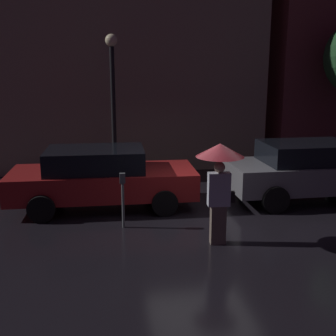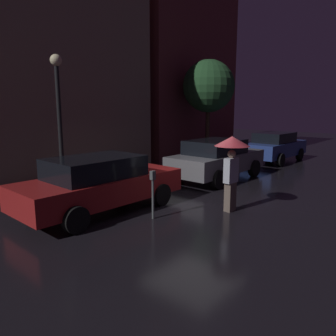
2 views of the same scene
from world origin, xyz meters
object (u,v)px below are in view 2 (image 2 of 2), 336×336
object	(u,v)px
parked_car_red	(100,183)
street_lamp_far	(207,102)
pedestrian_with_umbrella	(232,155)
parked_car_blue	(275,146)
parking_meter	(153,189)
street_lamp_near	(59,105)
parked_car_grey	(217,159)

from	to	relation	value
parked_car_red	street_lamp_far	distance (m)	9.41
parked_car_red	pedestrian_with_umbrella	distance (m)	3.63
parked_car_blue	parking_meter	world-z (taller)	parked_car_blue
parked_car_red	pedestrian_with_umbrella	world-z (taller)	pedestrian_with_umbrella
street_lamp_near	street_lamp_far	size ratio (longest dim) A/B	1.04
parked_car_blue	street_lamp_near	world-z (taller)	street_lamp_near
parked_car_red	street_lamp_near	xyz separation A→B (m)	(0.41, 2.50, 2.08)
parked_car_grey	parking_meter	size ratio (longest dim) A/B	3.57
pedestrian_with_umbrella	street_lamp_far	distance (m)	8.46
parking_meter	street_lamp_far	bearing A→B (deg)	25.98
parked_car_grey	parking_meter	bearing A→B (deg)	-165.16
parked_car_blue	street_lamp_far	world-z (taller)	street_lamp_far
parked_car_red	street_lamp_near	size ratio (longest dim) A/B	1.05
parked_car_grey	street_lamp_far	distance (m)	4.83
parked_car_red	parked_car_blue	bearing A→B (deg)	0.27
parked_car_red	pedestrian_with_umbrella	xyz separation A→B (m)	(2.29, -2.70, 0.77)
parked_car_grey	pedestrian_with_umbrella	distance (m)	4.10
pedestrian_with_umbrella	street_lamp_near	distance (m)	5.68
parked_car_red	parked_car_grey	xyz separation A→B (m)	(5.48, -0.24, 0.03)
parked_car_blue	pedestrian_with_umbrella	world-z (taller)	pedestrian_with_umbrella
parked_car_red	street_lamp_far	size ratio (longest dim) A/B	1.10
street_lamp_near	street_lamp_far	world-z (taller)	street_lamp_near
street_lamp_near	street_lamp_far	distance (m)	8.37
pedestrian_with_umbrella	parking_meter	size ratio (longest dim) A/B	1.65
street_lamp_near	street_lamp_far	xyz separation A→B (m)	(8.37, 0.01, 0.17)
parking_meter	parked_car_blue	bearing A→B (deg)	7.10
parking_meter	street_lamp_far	distance (m)	9.53
parked_car_red	parking_meter	size ratio (longest dim) A/B	3.74
parked_car_grey	parking_meter	distance (m)	5.19
parking_meter	pedestrian_with_umbrella	bearing A→B (deg)	-32.30
street_lamp_near	parked_car_blue	bearing A→B (deg)	-14.42
pedestrian_with_umbrella	parked_car_blue	bearing A→B (deg)	19.37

